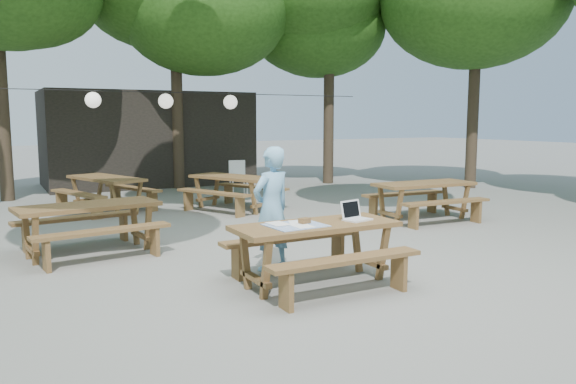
# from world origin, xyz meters

# --- Properties ---
(ground) EXTENTS (80.00, 80.00, 0.00)m
(ground) POSITION_xyz_m (0.00, 0.00, 0.00)
(ground) COLOR slate
(ground) RESTS_ON ground
(pavilion) EXTENTS (6.00, 3.00, 2.80)m
(pavilion) POSITION_xyz_m (0.50, 10.50, 1.40)
(pavilion) COLOR black
(pavilion) RESTS_ON ground
(main_picnic_table) EXTENTS (2.00, 1.58, 0.75)m
(main_picnic_table) POSITION_xyz_m (-0.48, -1.14, 0.39)
(main_picnic_table) COLOR brown
(main_picnic_table) RESTS_ON ground
(picnic_table_nw) EXTENTS (2.09, 1.82, 0.75)m
(picnic_table_nw) POSITION_xyz_m (-2.64, 1.76, 0.39)
(picnic_table_nw) COLOR brown
(picnic_table_nw) RESTS_ON ground
(picnic_table_ne) EXTENTS (2.04, 1.68, 0.75)m
(picnic_table_ne) POSITION_xyz_m (3.66, 1.58, 0.39)
(picnic_table_ne) COLOR brown
(picnic_table_ne) RESTS_ON ground
(picnic_table_far_w) EXTENTS (2.12, 2.31, 0.75)m
(picnic_table_far_w) POSITION_xyz_m (-1.66, 5.66, 0.39)
(picnic_table_far_w) COLOR brown
(picnic_table_far_w) RESTS_ON ground
(picnic_table_far_e) EXTENTS (2.24, 2.39, 0.75)m
(picnic_table_far_e) POSITION_xyz_m (0.85, 4.55, 0.39)
(picnic_table_far_e) COLOR brown
(picnic_table_far_e) RESTS_ON ground
(woman) EXTENTS (0.68, 0.54, 1.64)m
(woman) POSITION_xyz_m (-0.65, -0.29, 0.82)
(woman) COLOR #7AB7DF
(woman) RESTS_ON ground
(plastic_chair) EXTENTS (0.52, 0.52, 0.90)m
(plastic_chair) POSITION_xyz_m (1.94, 6.81, 0.26)
(plastic_chair) COLOR white
(plastic_chair) RESTS_ON ground
(laptop) EXTENTS (0.38, 0.33, 0.24)m
(laptop) POSITION_xyz_m (0.07, -1.16, 0.81)
(laptop) COLOR white
(laptop) RESTS_ON main_picnic_table
(tabletop_clutter) EXTENTS (0.68, 0.59, 0.08)m
(tabletop_clutter) POSITION_xyz_m (-0.74, -1.13, 0.76)
(tabletop_clutter) COLOR #3364B0
(tabletop_clutter) RESTS_ON main_picnic_table
(paper_lanterns) EXTENTS (9.00, 0.34, 0.38)m
(paper_lanterns) POSITION_xyz_m (-0.19, 6.00, 2.40)
(paper_lanterns) COLOR black
(paper_lanterns) RESTS_ON ground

